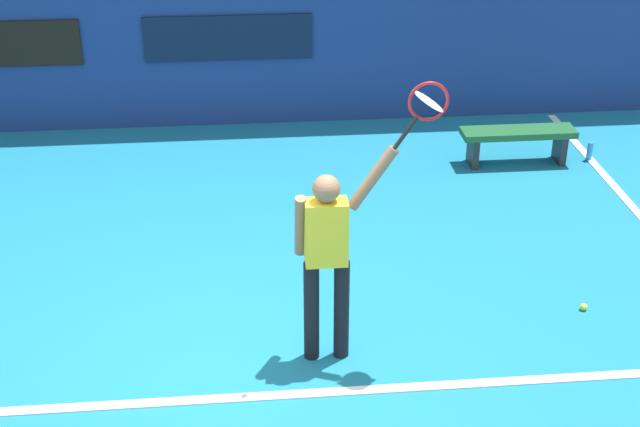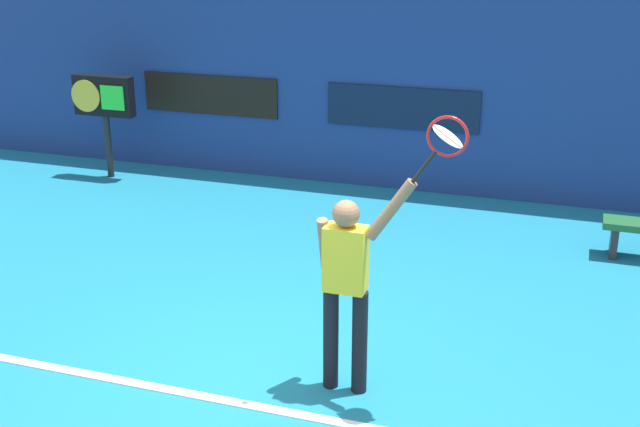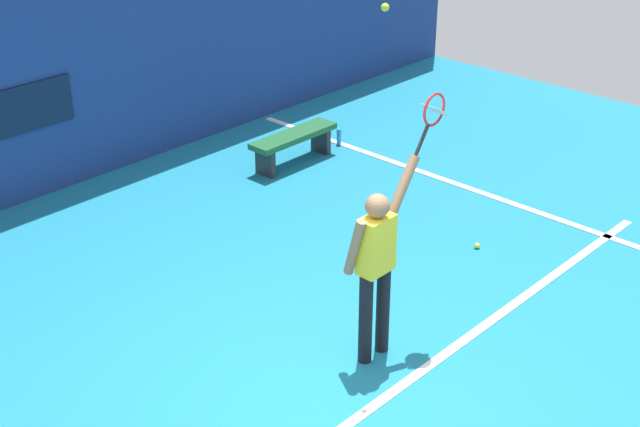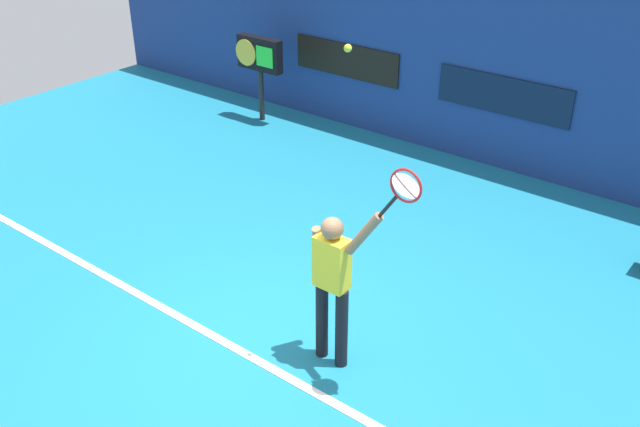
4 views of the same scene
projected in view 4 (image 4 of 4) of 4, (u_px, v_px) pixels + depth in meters
ground_plane at (263, 341)px, 7.63m from camera, size 18.00×18.00×0.00m
back_wall at (509, 69)px, 10.78m from camera, size 18.00×0.20×3.23m
sponsor_banner_center at (503, 95)px, 10.89m from camera, size 2.20×0.03×0.60m
sponsor_banner_portside at (346, 60)px, 12.50m from camera, size 2.20×0.03×0.60m
court_baseline at (245, 354)px, 7.43m from camera, size 10.00×0.10×0.01m
tennis_player at (333, 279)px, 6.88m from camera, size 0.80×0.31×1.92m
tennis_racket at (404, 188)px, 5.89m from camera, size 0.48×0.27×0.60m
tennis_ball at (348, 48)px, 5.77m from camera, size 0.07×0.07×0.07m
scoreboard_clock at (259, 57)px, 12.72m from camera, size 0.96×0.20×1.56m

